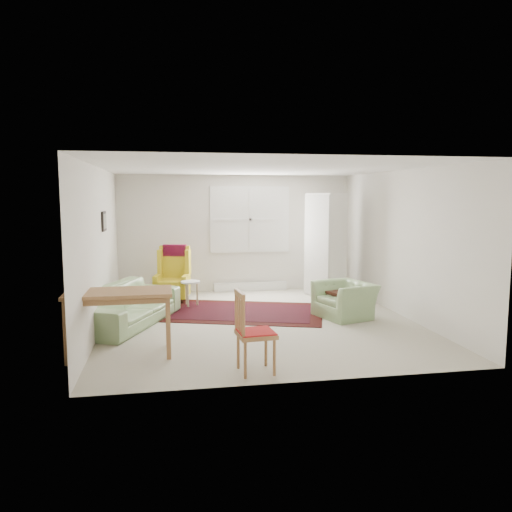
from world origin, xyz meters
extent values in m
cube|color=#B9B29E|center=(0.00, 0.00, 0.00)|extent=(5.00, 5.50, 0.01)
cube|color=white|center=(0.00, 0.00, 2.50)|extent=(5.00, 5.50, 0.01)
cube|color=silver|center=(0.00, 2.75, 1.25)|extent=(5.00, 0.04, 2.50)
cube|color=silver|center=(0.00, -2.75, 1.25)|extent=(5.00, 0.04, 2.50)
cube|color=silver|center=(-2.50, 0.00, 1.25)|extent=(0.04, 5.50, 2.50)
cube|color=silver|center=(2.50, 0.00, 1.25)|extent=(0.04, 5.50, 2.50)
cube|color=white|center=(0.30, 2.73, 1.55)|extent=(1.72, 0.06, 1.42)
cube|color=white|center=(0.30, 2.73, 1.55)|extent=(1.60, 0.02, 1.30)
cube|color=silver|center=(0.30, 2.67, 0.09)|extent=(1.60, 0.12, 0.18)
cube|color=black|center=(-2.48, 0.50, 1.65)|extent=(0.03, 0.42, 0.32)
cube|color=#A68A4C|center=(-2.46, 0.50, 1.65)|extent=(0.01, 0.34, 0.24)
imported|color=#89AA71|center=(-2.10, 0.17, 0.45)|extent=(1.68, 2.37, 0.89)
imported|color=#89AA71|center=(1.48, 0.01, 0.36)|extent=(1.05, 1.12, 0.72)
camera|label=1|loc=(-1.47, -7.92, 2.07)|focal=35.00mm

